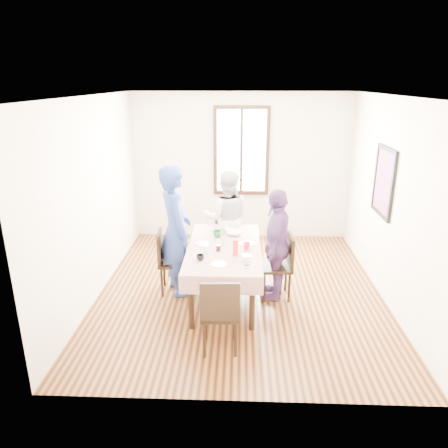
{
  "coord_description": "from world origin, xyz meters",
  "views": [
    {
      "loc": [
        -0.01,
        -5.5,
        2.89
      ],
      "look_at": [
        -0.22,
        -0.28,
        1.1
      ],
      "focal_mm": 33.82,
      "sensor_mm": 36.0,
      "label": 1
    }
  ],
  "objects": [
    {
      "name": "ground",
      "position": [
        0.0,
        0.0,
        0.0
      ],
      "size": [
        4.5,
        4.5,
        0.0
      ],
      "primitive_type": "plane",
      "color": "black",
      "rests_on": "ground"
    },
    {
      "name": "back_wall",
      "position": [
        0.0,
        2.25,
        1.35
      ],
      "size": [
        4.0,
        0.0,
        4.0
      ],
      "primitive_type": "plane",
      "rotation": [
        1.57,
        0.0,
        0.0
      ],
      "color": "beige",
      "rests_on": "ground"
    },
    {
      "name": "right_wall",
      "position": [
        2.0,
        0.0,
        1.35
      ],
      "size": [
        0.0,
        4.5,
        4.5
      ],
      "primitive_type": "plane",
      "rotation": [
        1.57,
        0.0,
        -1.57
      ],
      "color": "beige",
      "rests_on": "ground"
    },
    {
      "name": "window_frame",
      "position": [
        0.0,
        2.23,
        1.65
      ],
      "size": [
        1.02,
        0.06,
        1.62
      ],
      "primitive_type": "cube",
      "color": "black",
      "rests_on": "back_wall"
    },
    {
      "name": "window_pane",
      "position": [
        0.0,
        2.24,
        1.65
      ],
      "size": [
        0.9,
        0.02,
        1.5
      ],
      "primitive_type": "cube",
      "color": "white",
      "rests_on": "back_wall"
    },
    {
      "name": "art_poster",
      "position": [
        1.98,
        0.3,
        1.55
      ],
      "size": [
        0.04,
        0.76,
        0.96
      ],
      "primitive_type": "cube",
      "color": "red",
      "rests_on": "right_wall"
    },
    {
      "name": "dining_table",
      "position": [
        -0.22,
        -0.23,
        0.38
      ],
      "size": [
        0.85,
        1.72,
        0.75
      ],
      "primitive_type": "cube",
      "color": "black",
      "rests_on": "ground"
    },
    {
      "name": "tablecloth",
      "position": [
        -0.22,
        -0.23,
        0.76
      ],
      "size": [
        0.97,
        1.84,
        0.01
      ],
      "primitive_type": "cube",
      "color": "#520503",
      "rests_on": "dining_table"
    },
    {
      "name": "chair_left",
      "position": [
        -0.93,
        -0.07,
        0.46
      ],
      "size": [
        0.45,
        0.45,
        0.91
      ],
      "primitive_type": "cube",
      "rotation": [
        0.0,
        0.0,
        -1.49
      ],
      "color": "black",
      "rests_on": "ground"
    },
    {
      "name": "chair_right",
      "position": [
        0.49,
        -0.18,
        0.46
      ],
      "size": [
        0.44,
        0.44,
        0.91
      ],
      "primitive_type": "cube",
      "rotation": [
        0.0,
        0.0,
        1.61
      ],
      "color": "black",
      "rests_on": "ground"
    },
    {
      "name": "chair_far",
      "position": [
        -0.22,
        0.95,
        0.46
      ],
      "size": [
        0.43,
        0.43,
        0.91
      ],
      "primitive_type": "cube",
      "rotation": [
        0.0,
        0.0,
        3.13
      ],
      "color": "black",
      "rests_on": "ground"
    },
    {
      "name": "chair_near",
      "position": [
        -0.22,
        -1.41,
        0.46
      ],
      "size": [
        0.44,
        0.44,
        0.91
      ],
      "primitive_type": "cube",
      "rotation": [
        0.0,
        0.0,
        0.05
      ],
      "color": "black",
      "rests_on": "ground"
    },
    {
      "name": "person_left",
      "position": [
        -0.91,
        -0.07,
        0.92
      ],
      "size": [
        0.67,
        0.79,
        1.83
      ],
      "primitive_type": "imported",
      "rotation": [
        0.0,
        0.0,
        1.99
      ],
      "color": "navy",
      "rests_on": "ground"
    },
    {
      "name": "person_far",
      "position": [
        -0.22,
        0.93,
        0.78
      ],
      "size": [
        0.76,
        0.59,
        1.56
      ],
      "primitive_type": "imported",
      "rotation": [
        0.0,
        0.0,
        3.14
      ],
      "color": "beige",
      "rests_on": "ground"
    },
    {
      "name": "person_right",
      "position": [
        0.47,
        -0.18,
        0.78
      ],
      "size": [
        0.6,
        0.98,
        1.56
      ],
      "primitive_type": "imported",
      "rotation": [
        0.0,
        0.0,
        -1.83
      ],
      "color": "#57356D",
      "rests_on": "ground"
    },
    {
      "name": "mug_black",
      "position": [
        -0.5,
        -0.7,
        0.8
      ],
      "size": [
        0.1,
        0.1,
        0.08
      ],
      "primitive_type": "imported",
      "rotation": [
        0.0,
        0.0,
        0.01
      ],
      "color": "black",
      "rests_on": "tablecloth"
    },
    {
      "name": "mug_flag",
      "position": [
        0.08,
        -0.32,
        0.81
      ],
      "size": [
        0.13,
        0.13,
        0.09
      ],
      "primitive_type": "imported",
      "rotation": [
        0.0,
        0.0,
        0.5
      ],
      "color": "red",
      "rests_on": "tablecloth"
    },
    {
      "name": "mug_green",
      "position": [
        -0.33,
        0.13,
        0.81
      ],
      "size": [
        0.13,
        0.13,
        0.09
      ],
      "primitive_type": "imported",
      "rotation": [
        0.0,
        0.0,
        -0.09
      ],
      "color": "#0C7226",
      "rests_on": "tablecloth"
    },
    {
      "name": "serving_bowl",
      "position": [
        -0.1,
        0.22,
        0.79
      ],
      "size": [
        0.24,
        0.24,
        0.05
      ],
      "primitive_type": "imported",
      "rotation": [
        0.0,
        0.0,
        -0.15
      ],
      "color": "white",
      "rests_on": "tablecloth"
    },
    {
      "name": "juice_carton",
      "position": [
        -0.06,
        -0.52,
        0.87
      ],
      "size": [
        0.07,
        0.07,
        0.21
      ],
      "primitive_type": "cube",
      "color": "red",
      "rests_on": "tablecloth"
    },
    {
      "name": "butter_tub",
      "position": [
        0.07,
        -0.68,
        0.79
      ],
      "size": [
        0.11,
        0.11,
        0.06
      ],
      "primitive_type": "cylinder",
      "color": "white",
      "rests_on": "tablecloth"
    },
    {
      "name": "jam_jar",
      "position": [
        -0.29,
        -0.38,
        0.8
      ],
      "size": [
        0.06,
        0.06,
        0.08
      ],
      "primitive_type": "cylinder",
      "color": "black",
      "rests_on": "tablecloth"
    },
    {
      "name": "drinking_glass",
      "position": [
        -0.44,
        -0.46,
        0.81
      ],
      "size": [
        0.07,
        0.07,
        0.1
      ],
      "primitive_type": "cylinder",
      "color": "silver",
      "rests_on": "tablecloth"
    },
    {
      "name": "smartphone",
      "position": [
        0.08,
        -0.88,
        0.77
      ],
      "size": [
        0.06,
        0.12,
        0.01
      ],
      "primitive_type": "cube",
      "color": "black",
      "rests_on": "tablecloth"
    },
    {
      "name": "flower_vase",
      "position": [
        -0.23,
        -0.16,
        0.83
      ],
      "size": [
        0.07,
        0.07,
        0.14
      ],
      "primitive_type": "cylinder",
      "color": "silver",
      "rests_on": "tablecloth"
    },
    {
      "name": "plate_left",
      "position": [
        -0.52,
        -0.15,
        0.77
      ],
      "size": [
        0.2,
        0.2,
        0.01
      ],
      "primitive_type": "cylinder",
      "color": "white",
      "rests_on": "tablecloth"
    },
    {
      "name": "plate_right",
      "position": [
        0.09,
        -0.12,
        0.77
      ],
      "size": [
        0.2,
        0.2,
        0.01
      ],
      "primitive_type": "cylinder",
      "color": "white",
      "rests_on": "tablecloth"
    },
    {
      "name": "plate_far",
      "position": [
        -0.2,
        0.46,
        0.77
      ],
      "size": [
        0.2,
        0.2,
        0.01
      ],
      "primitive_type": "cylinder",
      "color": "white",
      "rests_on": "tablecloth"
    },
    {
      "name": "plate_near",
      "position": [
        -0.26,
        -0.82,
        0.77
      ],
      "size": [
        0.2,
        0.2,
        0.01
      ],
      "primitive_type": "cylinder",
      "color": "white",
      "rests_on": "tablecloth"
    },
    {
      "name": "butter_lid",
      "position": [
        0.07,
        -0.68,
        0.83
      ],
      "size": [
        0.12,
        0.12,
        0.01
      ],
      "primitive_type": "cylinder",
      "color": "blue",
      "rests_on": "butter_tub"
    },
    {
      "name": "flower_bunch",
      "position": [
        -0.23,
        -0.16,
        0.95
      ],
      "size": [
        0.09,
        0.09,
        0.1
      ],
      "primitive_type": null,
      "color": "yellow",
      "rests_on": "flower_vase"
    }
  ]
}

